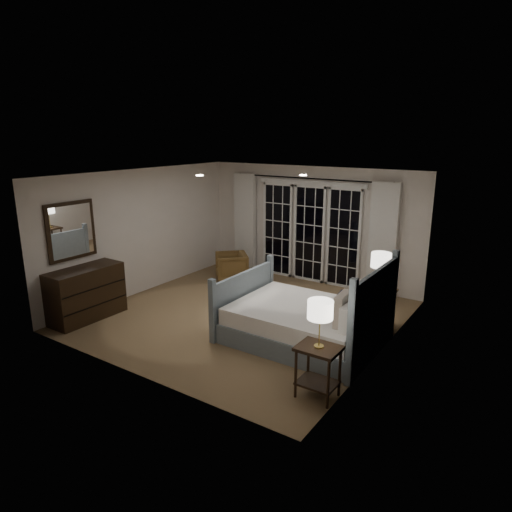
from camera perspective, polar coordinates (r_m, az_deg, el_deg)
The scene contains 20 objects.
floor at distance 8.26m, azimuth -1.49°, elevation -7.44°, with size 5.00×5.00×0.00m, color brown.
ceiling at distance 7.66m, azimuth -1.62°, elevation 10.11°, with size 5.00×5.00×0.00m, color silver.
wall_left at distance 9.50m, azimuth -13.98°, elevation 3.02°, with size 0.02×5.00×2.50m, color silver.
wall_right at distance 6.79m, azimuth 15.96°, elevation -1.91°, with size 0.02×5.00×2.50m, color silver.
wall_back at distance 9.96m, azimuth 6.80°, elevation 3.92°, with size 5.00×0.02×2.50m, color silver.
wall_front at distance 6.09m, azimuth -15.31°, elevation -3.83°, with size 5.00×0.02×2.50m, color silver.
french_doors at distance 9.96m, azimuth 6.66°, elevation 2.98°, with size 2.50×0.04×2.20m.
curtain_rod at distance 9.73m, azimuth 6.71°, elevation 9.61°, with size 0.03×0.03×3.50m, color black.
curtain_left at distance 10.72m, azimuth -1.40°, elevation 4.27°, with size 0.55×0.10×2.25m, color silver.
curtain_right at distance 9.26m, azimuth 15.56°, elevation 1.97°, with size 0.55×0.10×2.25m, color silver.
downlight_a at distance 7.75m, azimuth 5.91°, elevation 10.02°, with size 0.12×0.12×0.01m, color white.
downlight_b at distance 7.71m, azimuth -7.07°, elevation 9.96°, with size 0.12×0.12×0.01m, color white.
bed at distance 7.20m, azimuth 6.30°, elevation -8.15°, with size 2.31×1.66×1.35m.
nightstand_left at distance 5.77m, azimuth 7.77°, elevation -13.22°, with size 0.52×0.41×0.67m.
nightstand_right at distance 7.86m, azimuth 15.00°, elevation -5.65°, with size 0.52×0.42×0.68m.
lamp_left at distance 5.47m, azimuth 8.03°, elevation -6.72°, with size 0.31×0.31×0.60m.
lamp_right at distance 7.64m, azimuth 15.37°, elevation -0.54°, with size 0.32×0.32×0.62m.
armchair at distance 10.11m, azimuth -3.09°, elevation -1.33°, with size 0.66×0.68×0.61m, color brown.
dresser at distance 8.52m, azimuth -20.47°, elevation -4.40°, with size 0.55×1.30×0.92m.
mirror at distance 8.43m, azimuth -22.10°, elevation 2.93°, with size 0.05×0.85×1.00m.
Camera 1 is at (4.42, -6.22, 3.17)m, focal length 32.00 mm.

